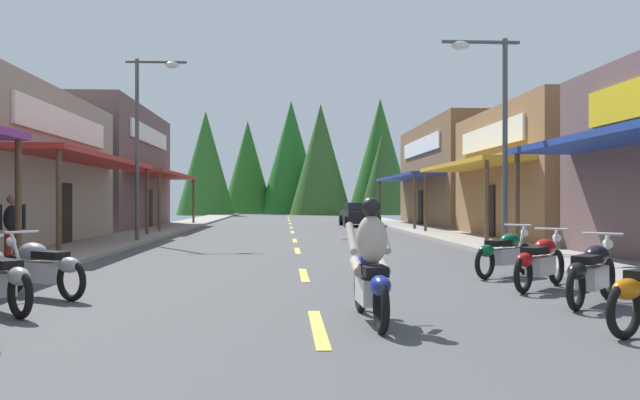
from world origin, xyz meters
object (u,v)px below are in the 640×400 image
(motorcycle_parked_right_2, at_px, (592,271))
(rider_cruising_lead, at_px, (370,270))
(streetlamp_right, at_px, (493,113))
(motorcycle_parked_right_4, at_px, (504,252))
(pedestrian_browsing, at_px, (12,226))
(parked_car_curbside, at_px, (359,215))
(streetlamp_left, at_px, (146,124))
(motorcycle_parked_left_4, at_px, (42,267))
(motorcycle_parked_right_3, at_px, (540,261))

(motorcycle_parked_right_2, bearing_deg, rider_cruising_lead, 152.02)
(streetlamp_right, height_order, motorcycle_parked_right_2, streetlamp_right)
(motorcycle_parked_right_4, relative_size, rider_cruising_lead, 0.78)
(rider_cruising_lead, relative_size, pedestrian_browsing, 1.29)
(rider_cruising_lead, xyz_separation_m, parked_car_curbside, (3.37, 30.73, 0.03))
(streetlamp_left, xyz_separation_m, motorcycle_parked_right_4, (9.34, -10.84, -3.76))
(motorcycle_parked_right_4, bearing_deg, pedestrian_browsing, 128.29)
(motorcycle_parked_left_4, bearing_deg, pedestrian_browsing, -27.71)
(motorcycle_parked_left_4, height_order, pedestrian_browsing, pedestrian_browsing)
(motorcycle_parked_right_3, bearing_deg, motorcycle_parked_right_2, -133.85)
(streetlamp_left, height_order, pedestrian_browsing, streetlamp_left)
(pedestrian_browsing, bearing_deg, motorcycle_parked_right_3, -140.59)
(motorcycle_parked_left_4, relative_size, pedestrian_browsing, 1.08)
(streetlamp_right, relative_size, parked_car_curbside, 1.37)
(streetlamp_right, height_order, motorcycle_parked_right_3, streetlamp_right)
(rider_cruising_lead, distance_m, pedestrian_browsing, 9.86)
(motorcycle_parked_right_2, relative_size, motorcycle_parked_right_3, 1.01)
(streetlamp_right, bearing_deg, parked_car_curbside, 93.41)
(streetlamp_left, relative_size, rider_cruising_lead, 3.07)
(motorcycle_parked_right_2, height_order, motorcycle_parked_right_3, same)
(motorcycle_parked_right_2, bearing_deg, streetlamp_left, 74.90)
(motorcycle_parked_right_3, distance_m, motorcycle_parked_left_4, 8.22)
(pedestrian_browsing, distance_m, parked_car_curbside, 26.10)
(streetlamp_right, xyz_separation_m, rider_cruising_lead, (-4.63, -9.62, -3.25))
(rider_cruising_lead, xyz_separation_m, pedestrian_browsing, (-7.10, 6.83, 0.31))
(streetlamp_right, relative_size, motorcycle_parked_right_4, 3.55)
(streetlamp_right, relative_size, motorcycle_parked_right_3, 3.63)
(rider_cruising_lead, bearing_deg, streetlamp_left, 18.46)
(streetlamp_right, distance_m, motorcycle_parked_right_3, 7.59)
(rider_cruising_lead, distance_m, parked_car_curbside, 30.92)
(streetlamp_left, bearing_deg, motorcycle_parked_right_3, -53.85)
(pedestrian_browsing, bearing_deg, parked_car_curbside, -53.92)
(rider_cruising_lead, bearing_deg, motorcycle_parked_right_2, -72.20)
(streetlamp_left, bearing_deg, motorcycle_parked_right_2, -56.91)
(streetlamp_left, bearing_deg, parked_car_curbside, 58.05)
(streetlamp_left, distance_m, parked_car_curbside, 18.05)
(parked_car_curbside, bearing_deg, streetlamp_right, -177.59)
(motorcycle_parked_right_4, height_order, parked_car_curbside, parked_car_curbside)
(parked_car_curbside, bearing_deg, streetlamp_left, 147.05)
(rider_cruising_lead, bearing_deg, streetlamp_right, -28.11)
(motorcycle_parked_right_4, relative_size, pedestrian_browsing, 1.01)
(motorcycle_parked_right_2, relative_size, pedestrian_browsing, 1.00)
(streetlamp_right, relative_size, pedestrian_browsing, 3.58)
(motorcycle_parked_right_4, bearing_deg, streetlamp_right, 33.74)
(motorcycle_parked_right_2, relative_size, motorcycle_parked_right_4, 0.99)
(streetlamp_right, distance_m, motorcycle_parked_right_2, 9.11)
(rider_cruising_lead, relative_size, parked_car_curbside, 0.49)
(streetlamp_right, relative_size, motorcycle_parked_left_4, 3.31)
(motorcycle_parked_right_3, xyz_separation_m, motorcycle_parked_left_4, (-8.20, -0.56, 0.00))
(motorcycle_parked_left_4, height_order, parked_car_curbside, parked_car_curbside)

